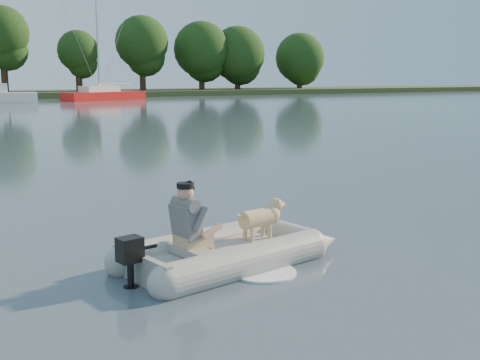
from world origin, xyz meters
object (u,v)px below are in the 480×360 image
man (187,219)px  sailboat (103,95)px  dinghy (228,225)px  motorboat (2,90)px  dog (258,221)px

man → sailboat: size_ratio=0.09×
dinghy → motorboat: bearing=74.5°
motorboat → sailboat: bearing=15.8°
motorboat → man: bearing=-88.9°
dog → motorboat: size_ratio=0.14×
motorboat → sailboat: sailboat is taller
dinghy → motorboat: motorboat is taller
man → motorboat: motorboat is taller
dog → dinghy: bearing=-175.4°
man → sailboat: bearing=63.6°
dinghy → man: (-0.61, -0.09, 0.17)m
dog → sailboat: 50.86m
sailboat → dinghy: bearing=-122.8°
motorboat → dinghy: bearing=-88.2°
man → dog: man is taller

